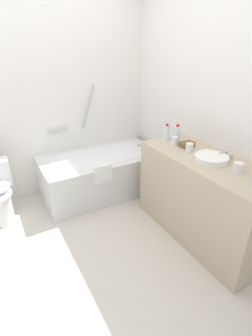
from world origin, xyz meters
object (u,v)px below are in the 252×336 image
Objects in this scene: water_bottle_2 at (167,133)px; amenity_basket at (187,144)px; bathtub at (102,173)px; drinking_glass_1 at (174,141)px; drinking_glass_0 at (189,148)px; water_bottle_0 at (177,134)px; drinking_glass_2 at (238,167)px; sink_basin at (211,158)px; sink_faucet at (225,154)px.

water_bottle_2 is 0.27m from amenity_basket.
bathtub reaches higher than drinking_glass_1.
drinking_glass_0 is (0.49, -1.03, 0.61)m from bathtub.
drinking_glass_1 is at bearing -59.40° from bathtub.
drinking_glass_2 is (-0.02, -0.80, -0.05)m from water_bottle_0.
sink_basin is at bearing -96.97° from amenity_basket.
sink_faucet is 0.82× the size of water_bottle_2.
sink_basin is at bearing -68.35° from bathtub.
drinking_glass_0 is at bearing -90.65° from water_bottle_2.
bathtub is at bearing 120.60° from drinking_glass_1.
drinking_glass_0 is 1.06× the size of drinking_glass_2.
sink_basin is 3.53× the size of drinking_glass_0.
bathtub is 1.14m from water_bottle_0.
amenity_basket is at bearing -52.97° from drinking_glass_1.
water_bottle_0 reaches higher than drinking_glass_1.
sink_faucet is 1.73× the size of drinking_glass_1.
bathtub is 1.23m from amenity_basket.
water_bottle_0 reaches higher than drinking_glass_2.
amenity_basket is at bearing 83.03° from sink_basin.
water_bottle_0 is at bearing 90.04° from amenity_basket.
drinking_glass_1 reaches higher than drinking_glass_2.
sink_basin and amenity_basket have the same top height.
bathtub reaches higher than water_bottle_0.
bathtub reaches higher than sink_basin.
amenity_basket is (0.07, -0.25, -0.06)m from water_bottle_2.
water_bottle_2 is 0.90m from drinking_glass_2.
water_bottle_0 is at bearing -54.22° from water_bottle_2.
sink_basin is 0.48m from drinking_glass_1.
bathtub is 7.87× the size of water_bottle_0.
water_bottle_2 is 2.18× the size of drinking_glass_0.
drinking_glass_0 is at bearing 127.67° from sink_faucet.
sink_faucet is 1.79× the size of drinking_glass_0.
amenity_basket is (0.05, 0.38, -0.00)m from sink_basin.
water_bottle_2 reaches higher than drinking_glass_1.
drinking_glass_2 is (0.06, -0.75, -0.00)m from drinking_glass_1.
drinking_glass_2 is (0.54, -1.56, 0.60)m from bathtub.
water_bottle_2 reaches higher than drinking_glass_0.
drinking_glass_2 is at bearing -87.15° from water_bottle_2.
sink_faucet is 0.33m from drinking_glass_0.
sink_faucet is at bearing -52.33° from drinking_glass_0.
sink_faucet is 0.66m from water_bottle_2.
amenity_basket is (0.56, -0.92, 0.59)m from bathtub.
bathtub is 1.12m from drinking_glass_1.
bathtub reaches higher than drinking_glass_0.
sink_basin is 1.62× the size of water_bottle_2.
amenity_basket is (0.00, -0.16, -0.06)m from water_bottle_0.
sink_faucet is 0.53m from drinking_glass_1.
water_bottle_0 is (0.56, -0.75, 0.65)m from bathtub.
bathtub is 17.84× the size of drinking_glass_0.
sink_basin is 1.56× the size of water_bottle_0.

